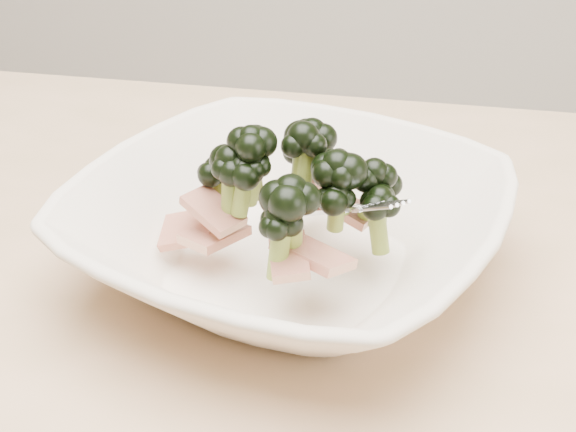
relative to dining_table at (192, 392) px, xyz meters
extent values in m
cube|color=tan|center=(0.00, 0.00, 0.08)|extent=(1.20, 0.80, 0.04)
imported|color=silver|center=(0.07, 0.04, 0.14)|extent=(0.38, 0.38, 0.08)
cylinder|color=olive|center=(0.10, 0.06, 0.17)|extent=(0.02, 0.02, 0.03)
ellipsoid|color=black|center=(0.10, 0.06, 0.19)|extent=(0.03, 0.03, 0.02)
cylinder|color=olive|center=(0.05, 0.03, 0.18)|extent=(0.02, 0.02, 0.03)
ellipsoid|color=black|center=(0.05, 0.03, 0.20)|extent=(0.03, 0.03, 0.02)
cylinder|color=olive|center=(0.14, 0.03, 0.15)|extent=(0.02, 0.02, 0.04)
ellipsoid|color=black|center=(0.14, 0.03, 0.17)|extent=(0.03, 0.03, 0.03)
cylinder|color=olive|center=(0.13, 0.05, 0.16)|extent=(0.03, 0.02, 0.04)
ellipsoid|color=black|center=(0.13, 0.05, 0.18)|extent=(0.03, 0.03, 0.03)
cylinder|color=olive|center=(0.11, 0.03, 0.16)|extent=(0.01, 0.01, 0.02)
ellipsoid|color=black|center=(0.11, 0.03, 0.18)|extent=(0.03, 0.03, 0.02)
cylinder|color=olive|center=(0.08, -0.01, 0.17)|extent=(0.02, 0.03, 0.05)
ellipsoid|color=black|center=(0.08, -0.01, 0.20)|extent=(0.04, 0.04, 0.03)
cylinder|color=olive|center=(0.07, 0.09, 0.16)|extent=(0.01, 0.02, 0.03)
ellipsoid|color=black|center=(0.07, 0.09, 0.18)|extent=(0.03, 0.03, 0.03)
cylinder|color=olive|center=(0.08, 0.05, 0.18)|extent=(0.02, 0.02, 0.03)
ellipsoid|color=black|center=(0.08, 0.05, 0.21)|extent=(0.04, 0.04, 0.03)
cylinder|color=olive|center=(0.08, 0.10, 0.16)|extent=(0.02, 0.03, 0.05)
ellipsoid|color=black|center=(0.08, 0.10, 0.19)|extent=(0.04, 0.04, 0.03)
cylinder|color=olive|center=(0.13, 0.07, 0.15)|extent=(0.01, 0.02, 0.03)
ellipsoid|color=black|center=(0.13, 0.07, 0.17)|extent=(0.03, 0.03, 0.02)
cylinder|color=olive|center=(0.04, 0.02, 0.17)|extent=(0.02, 0.01, 0.03)
ellipsoid|color=black|center=(0.04, 0.02, 0.19)|extent=(0.03, 0.03, 0.02)
cylinder|color=olive|center=(0.08, -0.02, 0.16)|extent=(0.02, 0.02, 0.04)
ellipsoid|color=black|center=(0.08, -0.02, 0.18)|extent=(0.03, 0.03, 0.03)
cylinder|color=olive|center=(0.03, 0.03, 0.17)|extent=(0.01, 0.02, 0.05)
ellipsoid|color=black|center=(0.03, 0.03, 0.20)|extent=(0.04, 0.04, 0.03)
cylinder|color=olive|center=(0.08, 0.01, 0.17)|extent=(0.01, 0.01, 0.02)
ellipsoid|color=black|center=(0.08, 0.01, 0.18)|extent=(0.03, 0.03, 0.02)
cylinder|color=olive|center=(0.05, 0.03, 0.18)|extent=(0.01, 0.02, 0.04)
ellipsoid|color=black|center=(0.05, 0.03, 0.21)|extent=(0.03, 0.03, 0.03)
cylinder|color=olive|center=(0.08, 0.11, 0.15)|extent=(0.02, 0.02, 0.03)
ellipsoid|color=black|center=(0.08, 0.11, 0.17)|extent=(0.04, 0.04, 0.03)
cylinder|color=olive|center=(0.11, 0.04, 0.17)|extent=(0.02, 0.02, 0.04)
ellipsoid|color=black|center=(0.11, 0.04, 0.19)|extent=(0.04, 0.04, 0.03)
cylinder|color=olive|center=(0.01, 0.05, 0.15)|extent=(0.02, 0.01, 0.04)
ellipsoid|color=black|center=(0.01, 0.05, 0.18)|extent=(0.03, 0.03, 0.02)
cube|color=maroon|center=(0.11, 0.06, 0.15)|extent=(0.06, 0.04, 0.02)
cube|color=maroon|center=(0.02, 0.02, 0.14)|extent=(0.05, 0.06, 0.01)
cube|color=maroon|center=(0.08, 0.09, 0.15)|extent=(0.04, 0.05, 0.02)
cube|color=maroon|center=(0.02, 0.02, 0.16)|extent=(0.05, 0.05, 0.02)
cube|color=maroon|center=(0.08, -0.02, 0.15)|extent=(0.04, 0.05, 0.02)
cube|color=maroon|center=(0.10, -0.01, 0.15)|extent=(0.06, 0.05, 0.02)
cube|color=maroon|center=(0.00, 0.03, 0.13)|extent=(0.04, 0.04, 0.03)
camera|label=1|loc=(0.17, -0.45, 0.44)|focal=50.00mm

